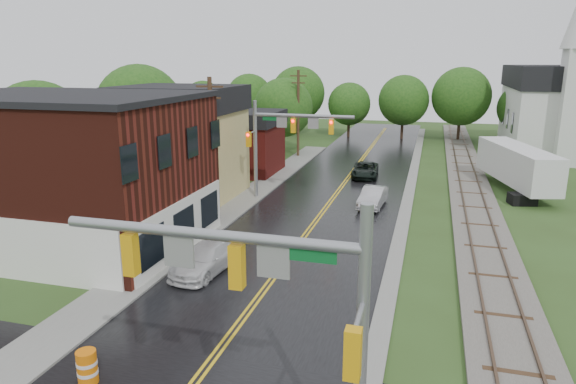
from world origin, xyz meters
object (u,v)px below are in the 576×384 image
at_px(tree_left_a, 40,131).
at_px(brick_building, 64,170).
at_px(suv_dark, 365,170).
at_px(utility_pole_c, 298,112).
at_px(tree_left_c, 220,116).
at_px(sedan_silver, 373,197).
at_px(pickup_white, 207,258).
at_px(tree_left_e, 284,109).
at_px(traffic_signal_near, 269,292).
at_px(church, 562,100).
at_px(tree_left_b, 141,110).
at_px(semi_trailer, 517,165).
at_px(traffic_signal_far, 283,132).
at_px(construction_barrel, 87,367).
at_px(utility_pole_b, 212,145).

bearing_deg(tree_left_a, brick_building, -43.13).
bearing_deg(tree_left_a, suv_dark, 33.59).
distance_m(utility_pole_c, tree_left_c, 8.16).
distance_m(sedan_silver, pickup_white, 15.05).
height_order(brick_building, tree_left_e, brick_building).
height_order(traffic_signal_near, utility_pole_c, utility_pole_c).
bearing_deg(church, tree_left_a, -141.37).
relative_size(brick_building, tree_left_b, 1.48).
bearing_deg(sedan_silver, semi_trailer, 41.45).
relative_size(traffic_signal_far, suv_dark, 1.57).
bearing_deg(suv_dark, tree_left_a, -149.77).
bearing_deg(tree_left_c, tree_left_a, -108.43).
relative_size(traffic_signal_near, construction_barrel, 6.50).
bearing_deg(traffic_signal_near, utility_pole_b, 117.19).
height_order(church, traffic_signal_far, church).
bearing_deg(tree_left_c, church, 22.24).
relative_size(utility_pole_b, pickup_white, 1.89).
bearing_deg(sedan_silver, suv_dark, 105.91).
distance_m(utility_pole_c, construction_barrel, 40.37).
relative_size(church, tree_left_e, 2.45).
distance_m(tree_left_e, pickup_white, 33.36).
xyz_separation_m(tree_left_b, pickup_white, (14.50, -18.65, -5.03)).
bearing_deg(tree_left_b, traffic_signal_far, -18.81).
height_order(traffic_signal_far, tree_left_b, tree_left_b).
bearing_deg(utility_pole_c, suv_dark, -44.43).
bearing_deg(utility_pole_b, church, 49.82).
height_order(tree_left_b, tree_left_c, tree_left_b).
relative_size(church, semi_trailer, 1.80).
bearing_deg(semi_trailer, traffic_signal_far, -156.39).
bearing_deg(suv_dark, utility_pole_b, -123.65).
distance_m(tree_left_a, semi_trailer, 35.53).
xyz_separation_m(church, tree_left_e, (-28.85, -7.84, -1.02)).
height_order(tree_left_b, pickup_white, tree_left_b).
height_order(traffic_signal_far, pickup_white, traffic_signal_far).
xyz_separation_m(tree_left_b, sedan_silver, (20.95, -5.05, -5.03)).
bearing_deg(church, tree_left_e, -164.80).
bearing_deg(pickup_white, sedan_silver, 72.17).
distance_m(church, traffic_signal_far, 35.59).
distance_m(brick_building, semi_trailer, 32.29).
xyz_separation_m(utility_pole_b, sedan_silver, (9.91, 4.85, -4.03)).
xyz_separation_m(tree_left_c, sedan_silver, (16.95, -13.05, -3.82)).
relative_size(tree_left_c, pickup_white, 1.61).
bearing_deg(utility_pole_c, utility_pole_b, -90.00).
bearing_deg(construction_barrel, tree_left_b, 117.57).
xyz_separation_m(traffic_signal_far, utility_pole_b, (-3.33, -5.00, -0.25)).
bearing_deg(suv_dark, traffic_signal_near, -89.82).
bearing_deg(tree_left_a, construction_barrel, -47.21).
xyz_separation_m(brick_building, tree_left_e, (3.64, 30.90, 0.66)).
bearing_deg(construction_barrel, traffic_signal_near, -16.50).
xyz_separation_m(utility_pole_c, tree_left_c, (-7.05, -4.10, -0.21)).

